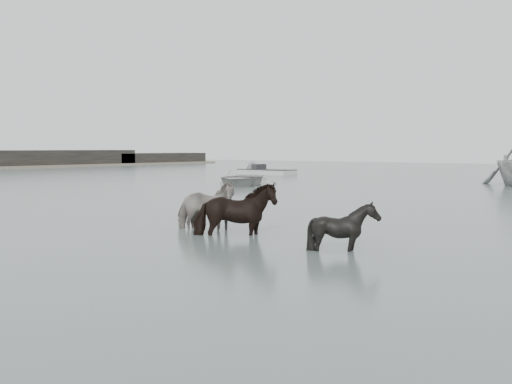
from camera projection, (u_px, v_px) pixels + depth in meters
ground at (245, 248)px, 12.42m from camera, size 140.00×140.00×0.00m
pony_pinto at (205, 200)px, 15.13m from camera, size 1.83×1.15×1.44m
pony_dark at (235, 201)px, 14.11m from camera, size 1.85×1.96×1.56m
pony_black at (344, 219)px, 12.08m from camera, size 1.25×1.15×1.20m
rowboat_lead at (241, 177)px, 33.07m from camera, size 4.65×5.32×0.92m
skiff_outer at (267, 169)px, 46.83m from camera, size 6.27×2.05×0.75m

